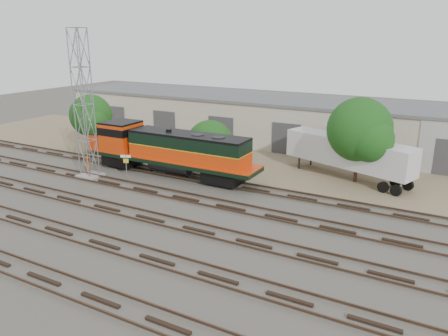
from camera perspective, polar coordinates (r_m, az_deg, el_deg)
The scene contains 12 objects.
ground at distance 33.38m, azimuth -6.45°, elevation -4.88°, with size 140.00×140.00×0.00m, color #47423A.
dirt_strip at distance 45.77m, azimuth 4.35°, elevation 1.27°, with size 80.00×16.00×0.02m, color #726047.
tracks at distance 31.14m, azimuth -9.63°, elevation -6.51°, with size 80.00×20.40×0.28m.
warehouse at distance 52.34m, azimuth 8.11°, elevation 6.12°, with size 58.40×10.40×5.30m.
locomotive at distance 40.04m, azimuth -7.49°, elevation 2.43°, with size 17.49×3.07×4.20m.
signal_tower at distance 40.27m, azimuth -17.83°, elevation 7.55°, with size 1.91×1.91×12.96m.
sign_post at distance 39.48m, azimuth -12.68°, elevation 0.75°, with size 0.90×0.37×2.30m.
worker at distance 41.97m, azimuth -17.36°, elevation 0.32°, with size 0.65×0.43×1.78m, color #D9640C.
semi_trailer at distance 40.10m, azimuth 16.21°, elevation 1.80°, with size 12.13×6.28×3.70m.
tree_west at distance 50.84m, azimuth -16.94°, elevation 6.39°, with size 4.91×4.68×6.12m.
tree_mid at distance 42.91m, azimuth -1.70°, elevation 2.93°, with size 4.93×4.70×4.70m.
tree_east at distance 38.69m, azimuth 17.60°, elevation 4.50°, with size 5.78×5.50×7.43m.
Camera 1 is at (18.06, -25.19, 12.37)m, focal length 35.00 mm.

